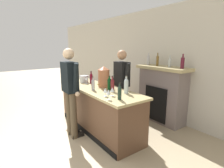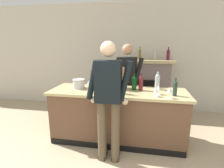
{
  "view_description": "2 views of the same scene",
  "coord_description": "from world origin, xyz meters",
  "px_view_note": "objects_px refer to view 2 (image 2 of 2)",
  "views": [
    {
      "loc": [
        2.89,
        0.16,
        1.8
      ],
      "look_at": [
        -0.15,
        2.35,
        0.99
      ],
      "focal_mm": 28.0,
      "sensor_mm": 36.0,
      "label": 1
    },
    {
      "loc": [
        0.22,
        -0.87,
        1.74
      ],
      "look_at": [
        -0.39,
        2.44,
        0.95
      ],
      "focal_mm": 28.0,
      "sensor_mm": 36.0,
      "label": 2
    }
  ],
  "objects_px": {
    "fireplace_stone": "(146,86)",
    "copper_dispenser": "(118,76)",
    "wine_bottle_cabernet_heavy": "(157,81)",
    "ice_bucket_steel": "(79,84)",
    "person_customer": "(109,98)",
    "person_bartender": "(127,83)",
    "wine_glass_front_right": "(156,90)",
    "wine_glass_back_row": "(169,90)",
    "wine_bottle_port_short": "(141,83)",
    "wine_bottle_rose_blush": "(134,82)",
    "wine_bottle_chardonnay_pale": "(175,88)",
    "wine_glass_front_left": "(159,88)",
    "wine_glass_mid_counter": "(89,83)",
    "wine_bottle_burgundy_dark": "(122,86)",
    "wine_bottle_riesling_slim": "(92,81)"
  },
  "relations": [
    {
      "from": "fireplace_stone",
      "to": "copper_dispenser",
      "type": "height_order",
      "value": "fireplace_stone"
    },
    {
      "from": "wine_bottle_cabernet_heavy",
      "to": "ice_bucket_steel",
      "type": "bearing_deg",
      "value": -173.05
    },
    {
      "from": "person_customer",
      "to": "person_bartender",
      "type": "xyz_separation_m",
      "value": [
        0.14,
        1.15,
        -0.03
      ]
    },
    {
      "from": "fireplace_stone",
      "to": "wine_glass_front_right",
      "type": "bearing_deg",
      "value": -85.8
    },
    {
      "from": "wine_glass_back_row",
      "to": "wine_bottle_port_short",
      "type": "bearing_deg",
      "value": 137.77
    },
    {
      "from": "wine_bottle_rose_blush",
      "to": "wine_bottle_chardonnay_pale",
      "type": "xyz_separation_m",
      "value": [
        0.65,
        -0.24,
        -0.01
      ]
    },
    {
      "from": "wine_bottle_cabernet_heavy",
      "to": "wine_bottle_rose_blush",
      "type": "distance_m",
      "value": 0.41
    },
    {
      "from": "wine_glass_front_left",
      "to": "wine_glass_mid_counter",
      "type": "bearing_deg",
      "value": 174.52
    },
    {
      "from": "wine_bottle_rose_blush",
      "to": "wine_glass_mid_counter",
      "type": "xyz_separation_m",
      "value": [
        -0.79,
        -0.1,
        -0.01
      ]
    },
    {
      "from": "wine_bottle_port_short",
      "to": "wine_glass_front_left",
      "type": "distance_m",
      "value": 0.35
    },
    {
      "from": "person_bartender",
      "to": "wine_bottle_cabernet_heavy",
      "type": "bearing_deg",
      "value": -31.06
    },
    {
      "from": "wine_bottle_port_short",
      "to": "wine_glass_front_left",
      "type": "xyz_separation_m",
      "value": [
        0.28,
        -0.21,
        -0.03
      ]
    },
    {
      "from": "copper_dispenser",
      "to": "wine_bottle_port_short",
      "type": "relative_size",
      "value": 1.48
    },
    {
      "from": "wine_glass_front_left",
      "to": "wine_bottle_port_short",
      "type": "bearing_deg",
      "value": 143.87
    },
    {
      "from": "person_customer",
      "to": "person_bartender",
      "type": "bearing_deg",
      "value": 82.97
    },
    {
      "from": "wine_bottle_burgundy_dark",
      "to": "wine_bottle_rose_blush",
      "type": "bearing_deg",
      "value": 58.35
    },
    {
      "from": "wine_bottle_port_short",
      "to": "wine_bottle_chardonnay_pale",
      "type": "height_order",
      "value": "wine_bottle_port_short"
    },
    {
      "from": "wine_glass_mid_counter",
      "to": "wine_glass_front_left",
      "type": "bearing_deg",
      "value": -5.48
    },
    {
      "from": "ice_bucket_steel",
      "to": "wine_bottle_rose_blush",
      "type": "relative_size",
      "value": 0.77
    },
    {
      "from": "wine_bottle_rose_blush",
      "to": "wine_glass_front_right",
      "type": "height_order",
      "value": "wine_bottle_rose_blush"
    },
    {
      "from": "person_customer",
      "to": "wine_glass_back_row",
      "type": "relative_size",
      "value": 10.46
    },
    {
      "from": "wine_bottle_burgundy_dark",
      "to": "person_customer",
      "type": "bearing_deg",
      "value": -108.76
    },
    {
      "from": "fireplace_stone",
      "to": "wine_bottle_cabernet_heavy",
      "type": "height_order",
      "value": "fireplace_stone"
    },
    {
      "from": "wine_bottle_rose_blush",
      "to": "wine_bottle_chardonnay_pale",
      "type": "bearing_deg",
      "value": -20.77
    },
    {
      "from": "wine_glass_front_left",
      "to": "wine_bottle_burgundy_dark",
      "type": "bearing_deg",
      "value": -173.54
    },
    {
      "from": "wine_bottle_port_short",
      "to": "wine_bottle_cabernet_heavy",
      "type": "bearing_deg",
      "value": 21.93
    },
    {
      "from": "wine_bottle_burgundy_dark",
      "to": "wine_bottle_riesling_slim",
      "type": "bearing_deg",
      "value": 154.16
    },
    {
      "from": "ice_bucket_steel",
      "to": "wine_bottle_chardonnay_pale",
      "type": "xyz_separation_m",
      "value": [
        1.64,
        -0.18,
        0.04
      ]
    },
    {
      "from": "wine_bottle_riesling_slim",
      "to": "wine_bottle_chardonnay_pale",
      "type": "height_order",
      "value": "wine_bottle_riesling_slim"
    },
    {
      "from": "wine_glass_mid_counter",
      "to": "wine_bottle_riesling_slim",
      "type": "bearing_deg",
      "value": 74.12
    },
    {
      "from": "person_bartender",
      "to": "wine_glass_back_row",
      "type": "xyz_separation_m",
      "value": [
        0.72,
        -0.85,
        0.1
      ]
    },
    {
      "from": "ice_bucket_steel",
      "to": "wine_glass_back_row",
      "type": "bearing_deg",
      "value": -12.14
    },
    {
      "from": "wine_bottle_port_short",
      "to": "fireplace_stone",
      "type": "bearing_deg",
      "value": 85.52
    },
    {
      "from": "person_bartender",
      "to": "wine_bottle_cabernet_heavy",
      "type": "relative_size",
      "value": 5.13
    },
    {
      "from": "copper_dispenser",
      "to": "wine_glass_back_row",
      "type": "distance_m",
      "value": 0.97
    },
    {
      "from": "wine_bottle_cabernet_heavy",
      "to": "wine_glass_back_row",
      "type": "relative_size",
      "value": 1.99
    },
    {
      "from": "person_bartender",
      "to": "ice_bucket_steel",
      "type": "height_order",
      "value": "person_bartender"
    },
    {
      "from": "wine_bottle_chardonnay_pale",
      "to": "wine_bottle_port_short",
      "type": "bearing_deg",
      "value": 155.97
    },
    {
      "from": "wine_bottle_cabernet_heavy",
      "to": "wine_glass_front_left",
      "type": "xyz_separation_m",
      "value": [
        -0.0,
        -0.32,
        -0.04
      ]
    },
    {
      "from": "copper_dispenser",
      "to": "wine_bottle_rose_blush",
      "type": "distance_m",
      "value": 0.32
    },
    {
      "from": "copper_dispenser",
      "to": "person_bartender",
      "type": "bearing_deg",
      "value": 71.49
    },
    {
      "from": "copper_dispenser",
      "to": "wine_bottle_burgundy_dark",
      "type": "xyz_separation_m",
      "value": [
        0.13,
        -0.34,
        -0.1
      ]
    },
    {
      "from": "wine_bottle_riesling_slim",
      "to": "wine_bottle_cabernet_heavy",
      "type": "bearing_deg",
      "value": 4.9
    },
    {
      "from": "wine_bottle_riesling_slim",
      "to": "wine_bottle_chardonnay_pale",
      "type": "distance_m",
      "value": 1.43
    },
    {
      "from": "wine_bottle_riesling_slim",
      "to": "person_customer",
      "type": "bearing_deg",
      "value": -57.65
    },
    {
      "from": "person_bartender",
      "to": "wine_bottle_cabernet_heavy",
      "type": "distance_m",
      "value": 0.68
    },
    {
      "from": "wine_bottle_port_short",
      "to": "ice_bucket_steel",
      "type": "bearing_deg",
      "value": -177.13
    },
    {
      "from": "person_customer",
      "to": "wine_glass_mid_counter",
      "type": "relative_size",
      "value": 10.54
    },
    {
      "from": "wine_bottle_rose_blush",
      "to": "wine_glass_front_left",
      "type": "height_order",
      "value": "wine_bottle_rose_blush"
    },
    {
      "from": "person_bartender",
      "to": "wine_glass_front_left",
      "type": "xyz_separation_m",
      "value": [
        0.57,
        -0.67,
        0.09
      ]
    }
  ]
}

